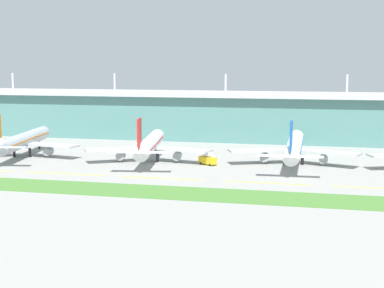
# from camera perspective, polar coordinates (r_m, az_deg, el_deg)

# --- Properties ---
(ground_plane) EXTENTS (600.00, 600.00, 0.00)m
(ground_plane) POSITION_cam_1_polar(r_m,az_deg,el_deg) (196.86, -1.98, -3.30)
(ground_plane) COLOR gray
(terminal_building) EXTENTS (288.00, 34.00, 32.04)m
(terminal_building) POSITION_cam_1_polar(r_m,az_deg,el_deg) (295.32, 3.36, 2.69)
(terminal_building) COLOR slate
(terminal_building) RESTS_ON ground
(airliner_nearest) EXTENTS (48.09, 61.23, 18.90)m
(airliner_nearest) POSITION_cam_1_polar(r_m,az_deg,el_deg) (251.45, -15.67, 0.32)
(airliner_nearest) COLOR #ADB2BC
(airliner_nearest) RESTS_ON ground
(airliner_near_middle) EXTENTS (48.05, 60.73, 18.90)m
(airliner_near_middle) POSITION_cam_1_polar(r_m,az_deg,el_deg) (230.41, -4.04, -0.07)
(airliner_near_middle) COLOR white
(airliner_near_middle) RESTS_ON ground
(airliner_far_middle) EXTENTS (48.78, 68.41, 18.90)m
(airliner_far_middle) POSITION_cam_1_polar(r_m,az_deg,el_deg) (227.62, 9.60, -0.25)
(airliner_far_middle) COLOR white
(airliner_far_middle) RESTS_ON ground
(taxiway_stripe_mid_west) EXTENTS (28.00, 0.70, 0.04)m
(taxiway_stripe_mid_west) POSITION_cam_1_polar(r_m,az_deg,el_deg) (209.77, -11.77, -2.76)
(taxiway_stripe_mid_west) COLOR yellow
(taxiway_stripe_mid_west) RESTS_ON ground
(taxiway_stripe_centre) EXTENTS (28.00, 0.70, 0.04)m
(taxiway_stripe_centre) POSITION_cam_1_polar(r_m,az_deg,el_deg) (197.83, -2.81, -3.24)
(taxiway_stripe_centre) COLOR yellow
(taxiway_stripe_centre) RESTS_ON ground
(taxiway_stripe_mid_east) EXTENTS (28.00, 0.70, 0.04)m
(taxiway_stripe_mid_east) POSITION_cam_1_polar(r_m,az_deg,el_deg) (191.26, 7.04, -3.67)
(taxiway_stripe_mid_east) COLOR yellow
(taxiway_stripe_mid_east) RESTS_ON ground
(taxiway_stripe_east) EXTENTS (28.00, 0.70, 0.04)m
(taxiway_stripe_east) POSITION_cam_1_polar(r_m,az_deg,el_deg) (190.63, 17.27, -4.01)
(taxiway_stripe_east) COLOR yellow
(taxiway_stripe_east) RESTS_ON ground
(grass_verge) EXTENTS (300.00, 18.00, 0.10)m
(grass_verge) POSITION_cam_1_polar(r_m,az_deg,el_deg) (177.63, -3.74, -4.51)
(grass_verge) COLOR #477A33
(grass_verge) RESTS_ON ground
(fuel_truck) EXTENTS (7.43, 6.18, 4.95)m
(fuel_truck) POSITION_cam_1_polar(r_m,az_deg,el_deg) (222.69, 1.52, -1.41)
(fuel_truck) COLOR gold
(fuel_truck) RESTS_ON ground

